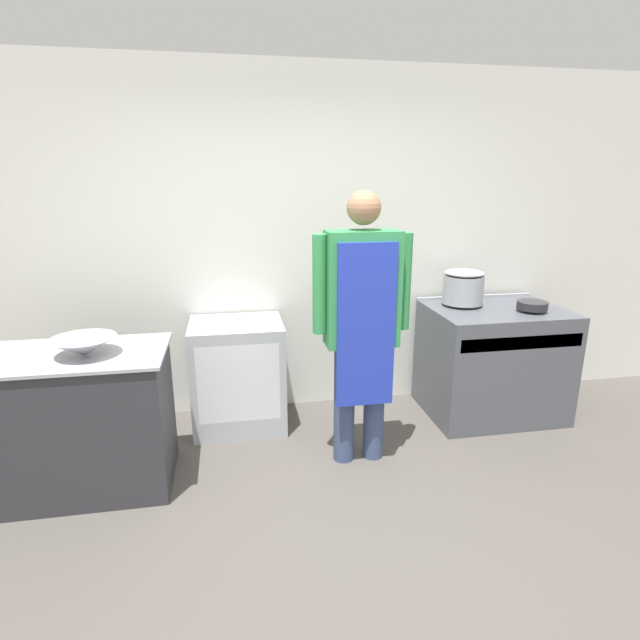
% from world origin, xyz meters
% --- Properties ---
extents(ground_plane, '(14.00, 14.00, 0.00)m').
position_xyz_m(ground_plane, '(0.00, 0.00, 0.00)').
color(ground_plane, '#4C4742').
extents(wall_back, '(8.00, 0.05, 2.70)m').
position_xyz_m(wall_back, '(0.00, 2.00, 1.35)').
color(wall_back, silver).
rests_on(wall_back, ground_plane).
extents(prep_counter, '(1.08, 0.66, 0.87)m').
position_xyz_m(prep_counter, '(-1.48, 1.03, 0.44)').
color(prep_counter, '#2D2D33').
rests_on(prep_counter, ground_plane).
extents(stove, '(1.04, 0.78, 0.90)m').
position_xyz_m(stove, '(1.51, 1.53, 0.44)').
color(stove, '#4C4F56').
rests_on(stove, ground_plane).
extents(fridge_unit, '(0.69, 0.56, 0.83)m').
position_xyz_m(fridge_unit, '(-0.52, 1.67, 0.42)').
color(fridge_unit, '#A8ADB2').
rests_on(fridge_unit, ground_plane).
extents(person_cook, '(0.64, 0.24, 1.80)m').
position_xyz_m(person_cook, '(0.27, 1.03, 1.03)').
color(person_cook, '#38476B').
rests_on(person_cook, ground_plane).
extents(mixing_bowl, '(0.37, 0.37, 0.11)m').
position_xyz_m(mixing_bowl, '(-1.39, 0.99, 0.93)').
color(mixing_bowl, '#9EA0A8').
rests_on(mixing_bowl, prep_counter).
extents(stock_pot, '(0.32, 0.32, 0.27)m').
position_xyz_m(stock_pot, '(1.27, 1.67, 1.04)').
color(stock_pot, '#9EA0A8').
rests_on(stock_pot, stove).
extents(saute_pan, '(0.23, 0.23, 0.06)m').
position_xyz_m(saute_pan, '(1.71, 1.40, 0.93)').
color(saute_pan, '#262628').
rests_on(saute_pan, stove).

